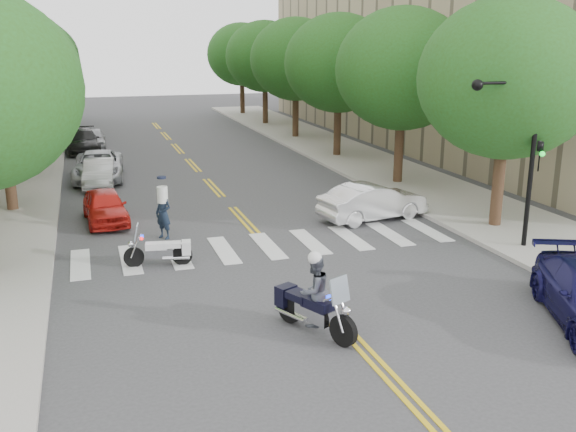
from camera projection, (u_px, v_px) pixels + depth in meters
name	position (u px, v px, depth m)	size (l,w,h in m)	color
ground	(338.00, 322.00, 16.22)	(140.00, 140.00, 0.00)	#38383A
sidewalk_left	(13.00, 174.00, 33.62)	(5.00, 60.00, 0.15)	#9E9991
sidewalk_right	(347.00, 155.00, 39.19)	(5.00, 60.00, 0.15)	#9E9991
tree_l_2	(15.00, 67.00, 32.37)	(6.40, 6.40, 8.45)	#382316
tree_l_3	(26.00, 62.00, 39.72)	(6.40, 6.40, 8.45)	#382316
tree_l_4	(34.00, 58.00, 47.07)	(6.40, 6.40, 8.45)	#382316
tree_l_5	(40.00, 56.00, 54.41)	(6.40, 6.40, 8.45)	#382316
tree_r_0	(507.00, 79.00, 22.83)	(6.40, 6.40, 8.45)	#382316
tree_r_1	(403.00, 69.00, 30.18)	(6.40, 6.40, 8.45)	#382316
tree_r_2	(339.00, 63.00, 37.53)	(6.40, 6.40, 8.45)	#382316
tree_r_3	(296.00, 59.00, 44.87)	(6.40, 6.40, 8.45)	#382316
tree_r_4	(265.00, 57.00, 52.22)	(6.40, 6.40, 8.45)	#382316
tree_r_5	(242.00, 54.00, 59.57)	(6.40, 6.40, 8.45)	#382316
traffic_signal_pole	(522.00, 141.00, 20.71)	(2.82, 0.42, 6.00)	black
motorcycle_police	(313.00, 296.00, 15.44)	(1.37, 2.42, 2.09)	black
motorcycle_parked	(164.00, 251.00, 20.16)	(2.13, 0.71, 1.38)	black
officer_standing	(163.00, 214.00, 22.82)	(0.67, 0.44, 1.83)	#162132
convertible	(373.00, 202.00, 25.27)	(1.54, 4.42, 1.46)	silver
parked_car_a	(105.00, 206.00, 24.89)	(1.53, 3.79, 1.29)	red
parked_car_b	(99.00, 173.00, 31.06)	(1.38, 3.96, 1.30)	silver
parked_car_c	(98.00, 166.00, 32.42)	(2.39, 5.18, 1.44)	#B8B9C0
parked_car_d	(83.00, 141.00, 40.49)	(1.98, 4.87, 1.41)	black
parked_car_e	(93.00, 138.00, 41.99)	(1.51, 3.75, 1.28)	#A5A5AA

